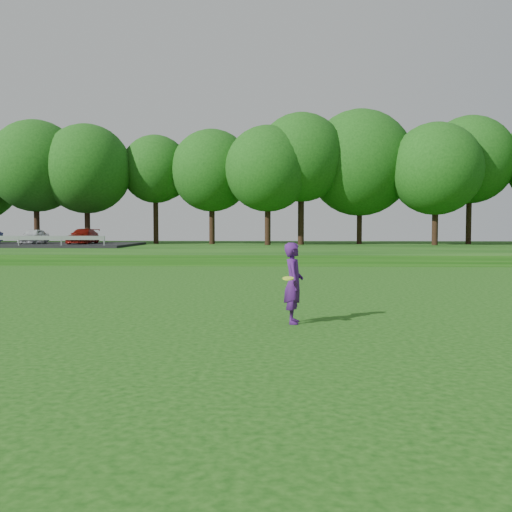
{
  "coord_description": "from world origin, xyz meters",
  "views": [
    {
      "loc": [
        -0.41,
        -11.81,
        2.18
      ],
      "look_at": [
        -1.07,
        4.89,
        1.3
      ],
      "focal_mm": 40.0,
      "sensor_mm": 36.0,
      "label": 1
    }
  ],
  "objects": [
    {
      "name": "woman",
      "position": [
        -0.07,
        0.89,
        0.91
      ],
      "size": [
        0.47,
        0.95,
        1.81
      ],
      "color": "#461768",
      "rests_on": "ground"
    },
    {
      "name": "treeline",
      "position": [
        0.0,
        38.0,
        8.1
      ],
      "size": [
        104.0,
        7.0,
        15.0
      ],
      "primitive_type": null,
      "color": "#154810",
      "rests_on": "berm"
    },
    {
      "name": "walking_path",
      "position": [
        0.0,
        20.0,
        0.02
      ],
      "size": [
        130.0,
        1.6,
        0.04
      ],
      "primitive_type": "cube",
      "color": "gray",
      "rests_on": "ground"
    },
    {
      "name": "ground",
      "position": [
        0.0,
        0.0,
        0.0
      ],
      "size": [
        140.0,
        140.0,
        0.0
      ],
      "primitive_type": "plane",
      "color": "#11400C",
      "rests_on": "ground"
    },
    {
      "name": "berm",
      "position": [
        0.0,
        34.0,
        0.3
      ],
      "size": [
        130.0,
        30.0,
        0.6
      ],
      "primitive_type": "cube",
      "color": "#11400C",
      "rests_on": "ground"
    }
  ]
}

